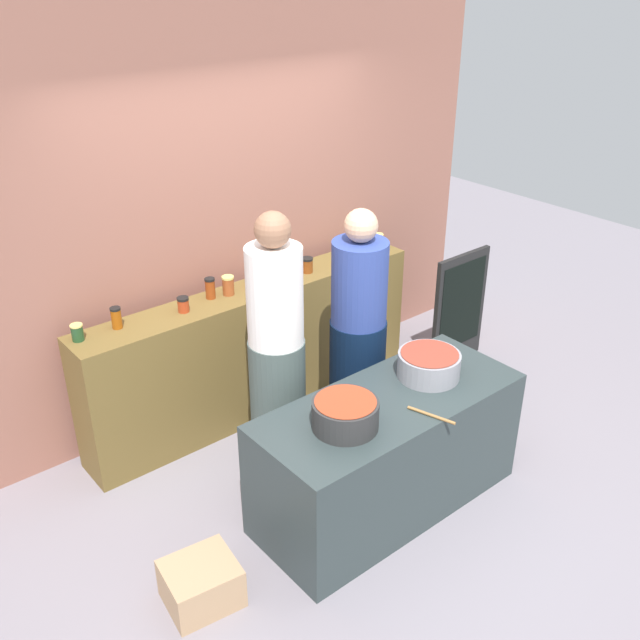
% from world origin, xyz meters
% --- Properties ---
extents(ground, '(12.00, 12.00, 0.00)m').
position_xyz_m(ground, '(0.00, 0.00, 0.00)').
color(ground, gray).
extents(storefront_wall, '(4.80, 0.12, 3.00)m').
position_xyz_m(storefront_wall, '(0.00, 1.45, 1.50)').
color(storefront_wall, '#945E4E').
rests_on(storefront_wall, ground).
extents(display_shelf, '(2.70, 0.36, 1.00)m').
position_xyz_m(display_shelf, '(0.00, 1.10, 0.50)').
color(display_shelf, brown).
rests_on(display_shelf, ground).
extents(prep_table, '(1.70, 0.70, 0.78)m').
position_xyz_m(prep_table, '(0.00, -0.30, 0.39)').
color(prep_table, '#2D3939').
rests_on(prep_table, ground).
extents(preserve_jar_0, '(0.08, 0.08, 0.11)m').
position_xyz_m(preserve_jar_0, '(-1.26, 1.16, 1.06)').
color(preserve_jar_0, '#204523').
rests_on(preserve_jar_0, display_shelf).
extents(preserve_jar_1, '(0.07, 0.07, 0.14)m').
position_xyz_m(preserve_jar_1, '(-1.00, 1.16, 1.07)').
color(preserve_jar_1, '#98470D').
rests_on(preserve_jar_1, display_shelf).
extents(preserve_jar_2, '(0.08, 0.08, 0.10)m').
position_xyz_m(preserve_jar_2, '(-0.56, 1.09, 1.05)').
color(preserve_jar_2, '#A3371A').
rests_on(preserve_jar_2, display_shelf).
extents(preserve_jar_3, '(0.07, 0.07, 0.15)m').
position_xyz_m(preserve_jar_3, '(-0.31, 1.16, 1.08)').
color(preserve_jar_3, '#8C3713').
rests_on(preserve_jar_3, display_shelf).
extents(preserve_jar_4, '(0.09, 0.09, 0.14)m').
position_xyz_m(preserve_jar_4, '(-0.18, 1.13, 1.07)').
color(preserve_jar_4, '#984722').
rests_on(preserve_jar_4, display_shelf).
extents(preserve_jar_5, '(0.08, 0.08, 0.10)m').
position_xyz_m(preserve_jar_5, '(0.03, 1.15, 1.05)').
color(preserve_jar_5, red).
rests_on(preserve_jar_5, display_shelf).
extents(preserve_jar_6, '(0.09, 0.09, 0.12)m').
position_xyz_m(preserve_jar_6, '(0.19, 1.05, 1.06)').
color(preserve_jar_6, maroon).
rests_on(preserve_jar_6, display_shelf).
extents(preserve_jar_7, '(0.09, 0.09, 0.11)m').
position_xyz_m(preserve_jar_7, '(0.48, 1.08, 1.06)').
color(preserve_jar_7, brown).
rests_on(preserve_jar_7, display_shelf).
extents(preserve_jar_8, '(0.09, 0.09, 0.14)m').
position_xyz_m(preserve_jar_8, '(1.09, 1.04, 1.07)').
color(preserve_jar_8, brown).
rests_on(preserve_jar_8, display_shelf).
extents(preserve_jar_9, '(0.09, 0.09, 0.13)m').
position_xyz_m(preserve_jar_9, '(1.21, 1.09, 1.07)').
color(preserve_jar_9, '#2C452C').
rests_on(preserve_jar_9, display_shelf).
extents(cooking_pot_left, '(0.37, 0.37, 0.17)m').
position_xyz_m(cooking_pot_left, '(-0.39, -0.33, 0.86)').
color(cooking_pot_left, '#2D2D2D').
rests_on(cooking_pot_left, prep_table).
extents(cooking_pot_center, '(0.39, 0.39, 0.16)m').
position_xyz_m(cooking_pot_center, '(0.37, -0.26, 0.86)').
color(cooking_pot_center, gray).
rests_on(cooking_pot_center, prep_table).
extents(wooden_spoon, '(0.10, 0.29, 0.02)m').
position_xyz_m(wooden_spoon, '(0.06, -0.57, 0.79)').
color(wooden_spoon, '#9E703D').
rests_on(wooden_spoon, prep_table).
extents(cook_with_tongs, '(0.36, 0.36, 1.84)m').
position_xyz_m(cook_with_tongs, '(-0.33, 0.37, 0.84)').
color(cook_with_tongs, '#455350').
rests_on(cook_with_tongs, ground).
extents(cook_in_cap, '(0.39, 0.39, 1.71)m').
position_xyz_m(cook_in_cap, '(0.33, 0.35, 0.77)').
color(cook_in_cap, '#0A1A34').
rests_on(cook_in_cap, ground).
extents(bread_crate, '(0.42, 0.39, 0.25)m').
position_xyz_m(bread_crate, '(-1.31, -0.23, 0.12)').
color(bread_crate, tan).
rests_on(bread_crate, ground).
extents(chalkboard_sign, '(0.59, 0.05, 0.98)m').
position_xyz_m(chalkboard_sign, '(1.70, 0.59, 0.50)').
color(chalkboard_sign, black).
rests_on(chalkboard_sign, ground).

